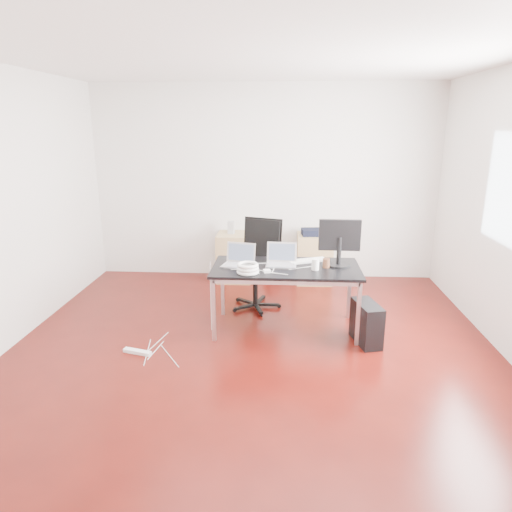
# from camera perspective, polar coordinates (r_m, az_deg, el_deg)

# --- Properties ---
(room_shell) EXTENTS (5.00, 5.00, 5.00)m
(room_shell) POSITION_cam_1_polar(r_m,az_deg,el_deg) (4.27, 0.02, 5.12)
(room_shell) COLOR #3D0A07
(room_shell) RESTS_ON ground
(desk) EXTENTS (1.60, 0.80, 0.73)m
(desk) POSITION_cam_1_polar(r_m,az_deg,el_deg) (4.99, 3.76, -1.93)
(desk) COLOR black
(desk) RESTS_ON ground
(office_chair) EXTENTS (0.60, 0.62, 1.08)m
(office_chair) POSITION_cam_1_polar(r_m,az_deg,el_deg) (5.67, 0.25, -0.43)
(office_chair) COLOR black
(office_chair) RESTS_ON ground
(filing_cabinet_left) EXTENTS (0.50, 0.50, 0.70)m
(filing_cabinet_left) POSITION_cam_1_polar(r_m,az_deg,el_deg) (6.71, -2.66, -0.11)
(filing_cabinet_left) COLOR #A48552
(filing_cabinet_left) RESTS_ON ground
(filing_cabinet_right) EXTENTS (0.50, 0.50, 0.70)m
(filing_cabinet_right) POSITION_cam_1_polar(r_m,az_deg,el_deg) (6.69, 7.29, -0.28)
(filing_cabinet_right) COLOR #A48552
(filing_cabinet_right) RESTS_ON ground
(pc_tower) EXTENTS (0.30, 0.48, 0.44)m
(pc_tower) POSITION_cam_1_polar(r_m,az_deg,el_deg) (4.96, 13.64, -8.15)
(pc_tower) COLOR black
(pc_tower) RESTS_ON ground
(wastebasket) EXTENTS (0.27, 0.27, 0.28)m
(wastebasket) POSITION_cam_1_polar(r_m,az_deg,el_deg) (6.76, 2.06, -1.85)
(wastebasket) COLOR black
(wastebasket) RESTS_ON ground
(power_strip) EXTENTS (0.31, 0.14, 0.04)m
(power_strip) POSITION_cam_1_polar(r_m,az_deg,el_deg) (4.84, -14.62, -11.51)
(power_strip) COLOR white
(power_strip) RESTS_ON ground
(laptop_left) EXTENTS (0.38, 0.32, 0.23)m
(laptop_left) POSITION_cam_1_polar(r_m,az_deg,el_deg) (5.01, -2.14, -0.53)
(laptop_left) COLOR silver
(laptop_left) RESTS_ON desk
(laptop_right) EXTENTS (0.34, 0.27, 0.23)m
(laptop_right) POSITION_cam_1_polar(r_m,az_deg,el_deg) (5.03, 3.19, -0.48)
(laptop_right) COLOR silver
(laptop_right) RESTS_ON desk
(monitor) EXTENTS (0.45, 0.26, 0.51)m
(monitor) POSITION_cam_1_polar(r_m,az_deg,el_deg) (5.02, 10.38, 1.96)
(monitor) COLOR black
(monitor) RESTS_ON desk
(keyboard) EXTENTS (0.46, 0.30, 0.02)m
(keyboard) POSITION_cam_1_polar(r_m,az_deg,el_deg) (5.18, 6.46, -0.57)
(keyboard) COLOR white
(keyboard) RESTS_ON desk
(cup_white) EXTENTS (0.10, 0.10, 0.12)m
(cup_white) POSITION_cam_1_polar(r_m,az_deg,el_deg) (4.88, 7.42, -1.05)
(cup_white) COLOR white
(cup_white) RESTS_ON desk
(cup_brown) EXTENTS (0.09, 0.09, 0.10)m
(cup_brown) POSITION_cam_1_polar(r_m,az_deg,el_deg) (4.98, 8.76, -0.88)
(cup_brown) COLOR #532F1C
(cup_brown) RESTS_ON desk
(cable_coil) EXTENTS (0.24, 0.24, 0.11)m
(cable_coil) POSITION_cam_1_polar(r_m,az_deg,el_deg) (4.73, -1.03, -1.55)
(cable_coil) COLOR white
(cable_coil) RESTS_ON desk
(power_adapter) EXTENTS (0.09, 0.09, 0.03)m
(power_adapter) POSITION_cam_1_polar(r_m,az_deg,el_deg) (4.77, 1.39, -1.89)
(power_adapter) COLOR white
(power_adapter) RESTS_ON desk
(speaker) EXTENTS (0.10, 0.09, 0.18)m
(speaker) POSITION_cam_1_polar(r_m,az_deg,el_deg) (6.62, -3.12, 3.58)
(speaker) COLOR #9E9E9E
(speaker) RESTS_ON filing_cabinet_left
(navy_garment) EXTENTS (0.33, 0.27, 0.09)m
(navy_garment) POSITION_cam_1_polar(r_m,az_deg,el_deg) (6.57, 7.06, 2.98)
(navy_garment) COLOR black
(navy_garment) RESTS_ON filing_cabinet_right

